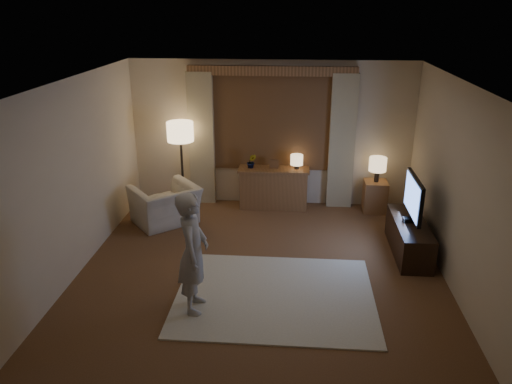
# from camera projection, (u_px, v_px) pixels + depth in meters

# --- Properties ---
(room) EXTENTS (5.04, 5.54, 2.64)m
(room) POSITION_uv_depth(u_px,v_px,m) (263.00, 172.00, 6.80)
(room) COLOR brown
(room) RESTS_ON ground
(rug) EXTENTS (2.50, 2.00, 0.02)m
(rug) POSITION_uv_depth(u_px,v_px,m) (275.00, 295.00, 6.35)
(rug) COLOR beige
(rug) RESTS_ON floor
(sideboard) EXTENTS (1.20, 0.40, 0.70)m
(sideboard) POSITION_uv_depth(u_px,v_px,m) (274.00, 189.00, 9.01)
(sideboard) COLOR brown
(sideboard) RESTS_ON floor
(picture_frame) EXTENTS (0.16, 0.02, 0.20)m
(picture_frame) POSITION_uv_depth(u_px,v_px,m) (274.00, 165.00, 8.85)
(picture_frame) COLOR brown
(picture_frame) RESTS_ON sideboard
(plant) EXTENTS (0.17, 0.13, 0.30)m
(plant) POSITION_uv_depth(u_px,v_px,m) (252.00, 162.00, 8.86)
(plant) COLOR #999999
(plant) RESTS_ON sideboard
(table_lamp_sideboard) EXTENTS (0.22, 0.22, 0.30)m
(table_lamp_sideboard) POSITION_uv_depth(u_px,v_px,m) (297.00, 160.00, 8.78)
(table_lamp_sideboard) COLOR black
(table_lamp_sideboard) RESTS_ON sideboard
(floor_lamp) EXTENTS (0.46, 0.46, 1.58)m
(floor_lamp) POSITION_uv_depth(u_px,v_px,m) (180.00, 136.00, 8.64)
(floor_lamp) COLOR black
(floor_lamp) RESTS_ON floor
(armchair) EXTENTS (1.33, 1.32, 0.65)m
(armchair) POSITION_uv_depth(u_px,v_px,m) (165.00, 205.00, 8.35)
(armchair) COLOR beige
(armchair) RESTS_ON floor
(side_table) EXTENTS (0.40, 0.40, 0.56)m
(side_table) POSITION_uv_depth(u_px,v_px,m) (375.00, 196.00, 8.85)
(side_table) COLOR brown
(side_table) RESTS_ON floor
(table_lamp_side) EXTENTS (0.30, 0.30, 0.44)m
(table_lamp_side) POSITION_uv_depth(u_px,v_px,m) (378.00, 165.00, 8.64)
(table_lamp_side) COLOR black
(table_lamp_side) RESTS_ON side_table
(tv_stand) EXTENTS (0.45, 1.40, 0.50)m
(tv_stand) POSITION_uv_depth(u_px,v_px,m) (409.00, 237.00, 7.37)
(tv_stand) COLOR black
(tv_stand) RESTS_ON floor
(tv) EXTENTS (0.23, 0.95, 0.69)m
(tv) POSITION_uv_depth(u_px,v_px,m) (414.00, 198.00, 7.15)
(tv) COLOR black
(tv) RESTS_ON tv_stand
(person) EXTENTS (0.38, 0.56, 1.50)m
(person) POSITION_uv_depth(u_px,v_px,m) (193.00, 253.00, 5.81)
(person) COLOR #B2ADA4
(person) RESTS_ON rug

